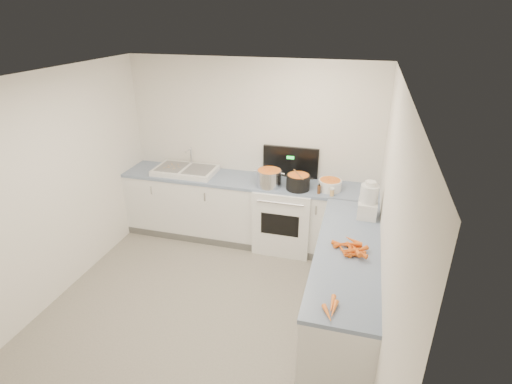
% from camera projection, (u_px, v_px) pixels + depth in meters
% --- Properties ---
extents(floor, '(3.50, 4.00, 0.00)m').
position_uv_depth(floor, '(203.00, 317.00, 4.33)').
color(floor, gray).
rests_on(floor, ground).
extents(ceiling, '(3.50, 4.00, 0.00)m').
position_uv_depth(ceiling, '(186.00, 82.00, 3.29)').
color(ceiling, white).
rests_on(ceiling, ground).
extents(wall_back, '(3.50, 0.00, 2.50)m').
position_uv_depth(wall_back, '(252.00, 151.00, 5.57)').
color(wall_back, white).
rests_on(wall_back, ground).
extents(wall_left, '(0.00, 4.00, 2.50)m').
position_uv_depth(wall_left, '(43.00, 195.00, 4.24)').
color(wall_left, white).
rests_on(wall_left, ground).
extents(wall_right, '(0.00, 4.00, 2.50)m').
position_uv_depth(wall_right, '(386.00, 241.00, 3.39)').
color(wall_right, white).
rests_on(wall_right, ground).
extents(counter_back, '(3.50, 0.62, 0.94)m').
position_uv_depth(counter_back, '(247.00, 210.00, 5.63)').
color(counter_back, white).
rests_on(counter_back, ground).
extents(counter_right, '(0.62, 2.20, 0.94)m').
position_uv_depth(counter_right, '(344.00, 288.00, 4.05)').
color(counter_right, white).
rests_on(counter_right, ground).
extents(stove, '(0.76, 0.65, 1.36)m').
position_uv_depth(stove, '(285.00, 215.00, 5.48)').
color(stove, white).
rests_on(stove, ground).
extents(sink, '(0.86, 0.52, 0.31)m').
position_uv_depth(sink, '(186.00, 170.00, 5.64)').
color(sink, white).
rests_on(sink, counter_back).
extents(steel_pot, '(0.43, 0.43, 0.24)m').
position_uv_depth(steel_pot, '(269.00, 179.00, 5.19)').
color(steel_pot, silver).
rests_on(steel_pot, stove).
extents(black_pot, '(0.38, 0.38, 0.22)m').
position_uv_depth(black_pot, '(298.00, 183.00, 5.10)').
color(black_pot, black).
rests_on(black_pot, stove).
extents(wooden_spoon, '(0.18, 0.31, 0.01)m').
position_uv_depth(wooden_spoon, '(298.00, 174.00, 5.05)').
color(wooden_spoon, '#AD7A47').
rests_on(wooden_spoon, black_pot).
extents(mixing_bowl, '(0.31, 0.31, 0.14)m').
position_uv_depth(mixing_bowl, '(330.00, 185.00, 5.09)').
color(mixing_bowl, white).
rests_on(mixing_bowl, counter_back).
extents(extract_bottle, '(0.04, 0.04, 0.11)m').
position_uv_depth(extract_bottle, '(319.00, 190.00, 4.99)').
color(extract_bottle, '#593319').
rests_on(extract_bottle, counter_back).
extents(spice_jar, '(0.05, 0.05, 0.09)m').
position_uv_depth(spice_jar, '(332.00, 193.00, 4.93)').
color(spice_jar, '#E5B266').
rests_on(spice_jar, counter_back).
extents(food_processor, '(0.21, 0.26, 0.43)m').
position_uv_depth(food_processor, '(368.00, 202.00, 4.38)').
color(food_processor, white).
rests_on(food_processor, counter_right).
extents(carrot_pile, '(0.36, 0.36, 0.09)m').
position_uv_depth(carrot_pile, '(352.00, 248.00, 3.79)').
color(carrot_pile, orange).
rests_on(carrot_pile, counter_right).
extents(peeled_carrots, '(0.13, 0.30, 0.04)m').
position_uv_depth(peeled_carrots, '(331.00, 308.00, 3.06)').
color(peeled_carrots, orange).
rests_on(peeled_carrots, counter_right).
extents(peelings, '(0.22, 0.21, 0.01)m').
position_uv_depth(peelings, '(172.00, 167.00, 5.65)').
color(peelings, tan).
rests_on(peelings, sink).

